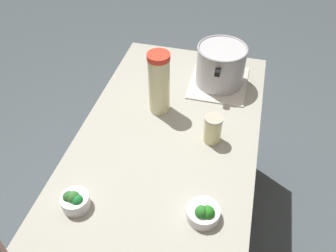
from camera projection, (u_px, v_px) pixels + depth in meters
ground_plane at (168, 232)px, 2.16m from camera, size 8.00×8.00×0.00m
counter_slab at (168, 191)px, 1.86m from camera, size 1.39×0.78×0.86m
dish_cloth at (218, 82)px, 1.82m from camera, size 0.33×0.29×0.01m
cooking_pot at (221, 65)px, 1.75m from camera, size 0.32×0.25×0.20m
lemonade_pitcher at (159, 83)px, 1.57m from camera, size 0.10×0.10×0.30m
mason_jar at (213, 129)px, 1.49m from camera, size 0.08×0.08×0.13m
broccoli_bowl_front at (75, 200)px, 1.27m from camera, size 0.10×0.10×0.08m
broccoli_bowl_center at (204, 213)px, 1.24m from camera, size 0.12×0.12×0.08m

